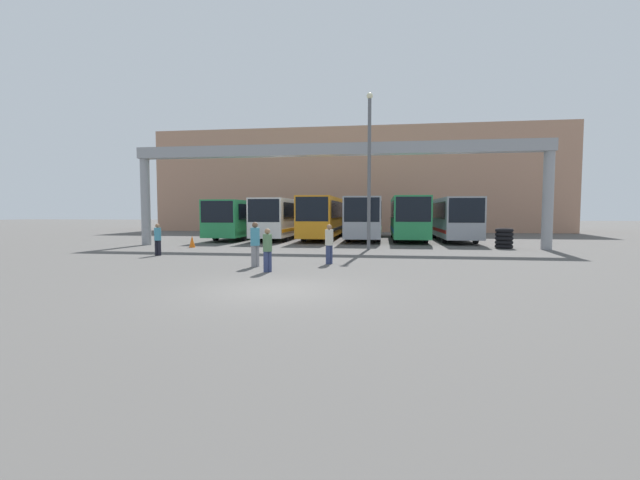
{
  "coord_description": "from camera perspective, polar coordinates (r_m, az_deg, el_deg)",
  "views": [
    {
      "loc": [
        3.0,
        -11.57,
        2.2
      ],
      "look_at": [
        -1.11,
        16.76,
        0.3
      ],
      "focal_mm": 24.0,
      "sensor_mm": 36.0,
      "label": 1
    }
  ],
  "objects": [
    {
      "name": "bus_slot_0",
      "position": [
        35.91,
        -10.18,
        3.04
      ],
      "size": [
        2.58,
        11.5,
        3.05
      ],
      "color": "#268C4C",
      "rests_on": "ground"
    },
    {
      "name": "ground_plane",
      "position": [
        12.15,
        -6.21,
        -6.64
      ],
      "size": [
        200.0,
        200.0,
        0.0
      ],
      "primitive_type": "plane",
      "color": "#514F4C"
    },
    {
      "name": "building_backdrop",
      "position": [
        52.52,
        5.01,
        7.59
      ],
      "size": [
        45.48,
        12.0,
        11.38
      ],
      "color": "tan",
      "rests_on": "ground"
    },
    {
      "name": "bus_slot_2",
      "position": [
        34.6,
        0.5,
        3.3
      ],
      "size": [
        2.45,
        11.94,
        3.3
      ],
      "color": "orange",
      "rests_on": "ground"
    },
    {
      "name": "traffic_cone",
      "position": [
        27.46,
        -16.69,
        -0.19
      ],
      "size": [
        0.36,
        0.36,
        0.74
      ],
      "color": "orange",
      "rests_on": "ground"
    },
    {
      "name": "tire_stack",
      "position": [
        27.88,
        23.34,
        0.2
      ],
      "size": [
        1.04,
        1.04,
        1.2
      ],
      "color": "black",
      "rests_on": "ground"
    },
    {
      "name": "pedestrian_far_center",
      "position": [
        22.9,
        -20.83,
        0.17
      ],
      "size": [
        0.33,
        0.33,
        1.6
      ],
      "rotation": [
        0.0,
        0.0,
        6.27
      ],
      "color": "black",
      "rests_on": "ground"
    },
    {
      "name": "lamp_post",
      "position": [
        25.14,
        6.58,
        9.84
      ],
      "size": [
        0.36,
        0.36,
        8.98
      ],
      "color": "#595B60",
      "rests_on": "ground"
    },
    {
      "name": "bus_slot_3",
      "position": [
        34.4,
        6.05,
        3.22
      ],
      "size": [
        2.57,
        12.11,
        3.24
      ],
      "color": "#999EA5",
      "rests_on": "ground"
    },
    {
      "name": "pedestrian_near_center",
      "position": [
        17.95,
        1.23,
        -0.41
      ],
      "size": [
        0.35,
        0.35,
        1.66
      ],
      "rotation": [
        0.0,
        0.0,
        4.11
      ],
      "color": "navy",
      "rests_on": "ground"
    },
    {
      "name": "overhead_gantry",
      "position": [
        26.7,
        1.78,
        10.46
      ],
      "size": [
        25.53,
        0.8,
        6.35
      ],
      "color": "gray",
      "rests_on": "ground"
    },
    {
      "name": "bus_slot_5",
      "position": [
        33.83,
        17.37,
        3.0
      ],
      "size": [
        2.45,
        10.18,
        3.18
      ],
      "color": "#999EA5",
      "rests_on": "ground"
    },
    {
      "name": "bus_slot_1",
      "position": [
        35.01,
        -4.97,
        3.17
      ],
      "size": [
        2.44,
        11.53,
        3.17
      ],
      "color": "silver",
      "rests_on": "ground"
    },
    {
      "name": "pedestrian_mid_left",
      "position": [
        15.66,
        -7.02,
        -1.19
      ],
      "size": [
        0.33,
        0.33,
        1.59
      ],
      "rotation": [
        0.0,
        0.0,
        3.93
      ],
      "color": "navy",
      "rests_on": "ground"
    },
    {
      "name": "bus_slot_4",
      "position": [
        33.96,
        11.66,
        3.19
      ],
      "size": [
        2.49,
        11.17,
        3.27
      ],
      "color": "#268C4C",
      "rests_on": "ground"
    },
    {
      "name": "pedestrian_near_left",
      "position": [
        17.24,
        -8.65,
        -0.41
      ],
      "size": [
        0.37,
        0.37,
        1.78
      ],
      "rotation": [
        0.0,
        0.0,
        4.14
      ],
      "color": "gray",
      "rests_on": "ground"
    }
  ]
}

